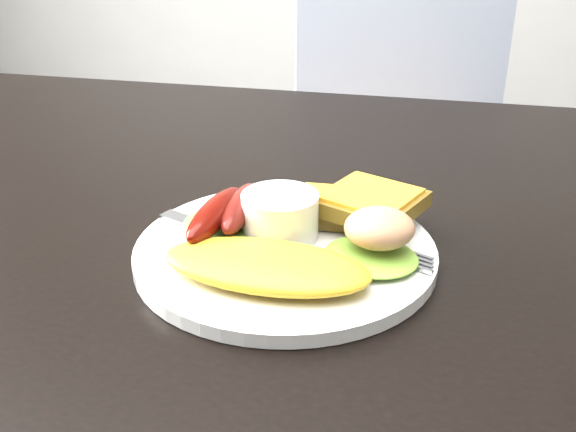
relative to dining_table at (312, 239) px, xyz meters
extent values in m
cube|color=black|center=(0.00, 0.00, 0.00)|extent=(1.20, 0.80, 0.04)
cube|color=#A0764E|center=(0.01, 0.80, -0.28)|extent=(0.60, 0.60, 0.06)
cylinder|color=white|center=(-0.01, -0.07, 0.03)|extent=(0.23, 0.23, 0.01)
ellipsoid|color=green|center=(-0.05, -0.05, 0.04)|extent=(0.10, 0.09, 0.01)
ellipsoid|color=#65A02C|center=(0.06, -0.08, 0.04)|extent=(0.09, 0.09, 0.01)
ellipsoid|color=yellow|center=(-0.01, -0.12, 0.04)|extent=(0.15, 0.08, 0.02)
ellipsoid|color=#660803|center=(-0.06, -0.07, 0.05)|extent=(0.03, 0.10, 0.02)
ellipsoid|color=maroon|center=(-0.05, -0.06, 0.05)|extent=(0.03, 0.09, 0.02)
cylinder|color=white|center=(-0.02, -0.06, 0.05)|extent=(0.08, 0.08, 0.04)
cube|color=brown|center=(0.02, -0.01, 0.04)|extent=(0.07, 0.07, 0.01)
cube|color=#7B6013|center=(0.05, -0.02, 0.05)|extent=(0.10, 0.10, 0.01)
ellipsoid|color=beige|center=(0.06, -0.08, 0.06)|extent=(0.07, 0.07, 0.03)
cube|color=#ADAFB7|center=(-0.04, -0.08, 0.03)|extent=(0.16, 0.08, 0.00)
camera|label=1|loc=(0.09, -0.52, 0.28)|focal=42.00mm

